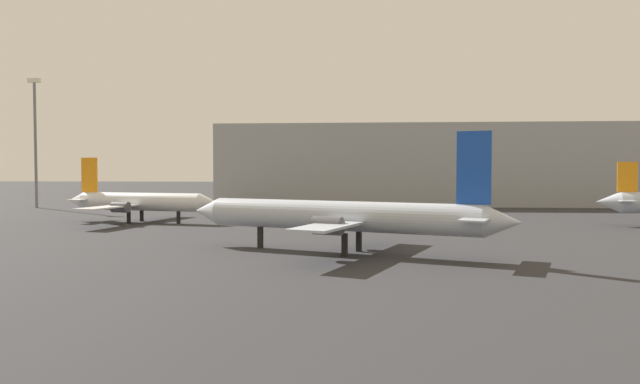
{
  "coord_description": "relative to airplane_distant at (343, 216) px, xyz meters",
  "views": [
    {
      "loc": [
        4.36,
        -8.93,
        7.35
      ],
      "look_at": [
        -0.83,
        54.79,
        4.72
      ],
      "focal_mm": 32.88,
      "sensor_mm": 36.0,
      "label": 1
    }
  ],
  "objects": [
    {
      "name": "light_mast_left",
      "position": [
        -58.83,
        53.14,
        9.96
      ],
      "size": [
        2.4,
        0.5,
        23.8
      ],
      "color": "slate",
      "rests_on": "ground_plane"
    },
    {
      "name": "terminal_building",
      "position": [
        15.5,
        74.53,
        4.71
      ],
      "size": [
        86.1,
        27.89,
        15.89
      ],
      "primitive_type": "cube",
      "color": "#999EA3",
      "rests_on": "ground_plane"
    },
    {
      "name": "airplane_far_left",
      "position": [
        -28.61,
        26.4,
        -0.42
      ],
      "size": [
        22.98,
        21.64,
        8.78
      ],
      "rotation": [
        0.0,
        0.0,
        -0.19
      ],
      "color": "silver",
      "rests_on": "ground_plane"
    },
    {
      "name": "airplane_distant",
      "position": [
        0.0,
        0.0,
        0.0
      ],
      "size": [
        29.19,
        18.43,
        10.22
      ],
      "rotation": [
        0.0,
        0.0,
        2.79
      ],
      "color": "#B2BCCC",
      "rests_on": "ground_plane"
    }
  ]
}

